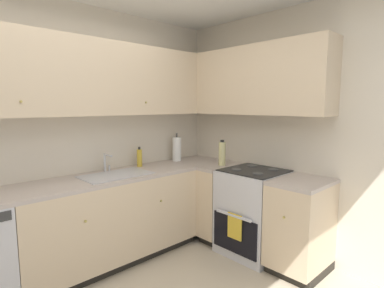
% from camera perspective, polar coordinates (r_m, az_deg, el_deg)
% --- Properties ---
extents(wall_back, '(4.01, 0.05, 2.60)m').
position_cam_1_polar(wall_back, '(3.22, -25.16, 1.21)').
color(wall_back, beige).
rests_on(wall_back, ground_plane).
extents(wall_right, '(0.05, 3.27, 2.60)m').
position_cam_1_polar(wall_right, '(3.32, 20.80, 1.59)').
color(wall_right, beige).
rests_on(wall_right, ground_plane).
extents(lower_cabinets_back, '(1.83, 0.62, 0.87)m').
position_cam_1_polar(lower_cabinets_back, '(3.29, -14.95, -13.67)').
color(lower_cabinets_back, beige).
rests_on(lower_cabinets_back, ground_plane).
extents(countertop_back, '(3.03, 0.60, 0.03)m').
position_cam_1_polar(countertop_back, '(3.16, -15.24, -6.05)').
color(countertop_back, '#B7A89E').
rests_on(countertop_back, lower_cabinets_back).
extents(lower_cabinets_right, '(0.62, 1.35, 0.87)m').
position_cam_1_polar(lower_cabinets_right, '(3.34, 14.13, -13.35)').
color(lower_cabinets_right, beige).
rests_on(lower_cabinets_right, ground_plane).
extents(countertop_right, '(0.60, 1.35, 0.03)m').
position_cam_1_polar(countertop_right, '(3.21, 14.35, -5.83)').
color(countertop_right, '#B7A89E').
rests_on(countertop_right, lower_cabinets_right).
extents(oven_range, '(0.68, 0.62, 1.06)m').
position_cam_1_polar(oven_range, '(3.44, 11.48, -12.24)').
color(oven_range, silver).
rests_on(oven_range, ground_plane).
extents(upper_cabinets_back, '(2.71, 0.34, 0.73)m').
position_cam_1_polar(upper_cabinets_back, '(3.14, -19.70, 11.65)').
color(upper_cabinets_back, beige).
extents(upper_cabinets_right, '(0.32, 1.90, 0.73)m').
position_cam_1_polar(upper_cabinets_right, '(3.49, 10.20, 11.48)').
color(upper_cabinets_right, beige).
extents(sink, '(0.68, 0.40, 0.10)m').
position_cam_1_polar(sink, '(3.16, -14.05, -6.41)').
color(sink, '#B7B7BC').
rests_on(sink, countertop_back).
extents(faucet, '(0.07, 0.16, 0.19)m').
position_cam_1_polar(faucet, '(3.31, -15.82, -3.06)').
color(faucet, silver).
rests_on(faucet, countertop_back).
extents(soap_bottle, '(0.06, 0.06, 0.23)m').
position_cam_1_polar(soap_bottle, '(3.52, -9.85, -2.55)').
color(soap_bottle, gold).
rests_on(soap_bottle, countertop_back).
extents(paper_towel_roll, '(0.11, 0.11, 0.36)m').
position_cam_1_polar(paper_towel_roll, '(3.83, -2.88, -0.94)').
color(paper_towel_roll, white).
rests_on(paper_towel_roll, countertop_back).
extents(oil_bottle, '(0.08, 0.08, 0.30)m').
position_cam_1_polar(oil_bottle, '(3.55, 5.67, -1.77)').
color(oil_bottle, beige).
rests_on(oil_bottle, countertop_right).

